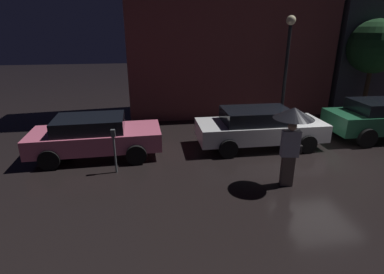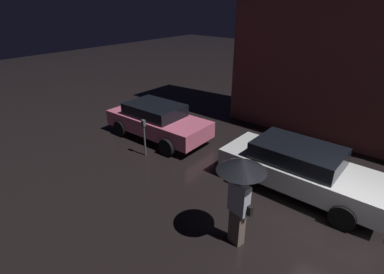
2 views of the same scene
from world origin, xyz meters
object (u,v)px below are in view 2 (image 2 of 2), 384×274
Objects in this scene: parked_car_white at (300,168)px; pedestrian_with_umbrella at (241,180)px; parked_car_pink at (157,120)px; parking_meter at (144,134)px.

pedestrian_with_umbrella reaches higher than parked_car_white.
parked_car_pink is 1.54m from parking_meter.
parked_car_white is 3.04m from pedestrian_with_umbrella.
pedestrian_with_umbrella is at bearing -29.08° from parked_car_pink.
parked_car_white is 3.35× the size of parking_meter.
parked_car_white is 2.06× the size of pedestrian_with_umbrella.
parking_meter is (-4.93, -1.41, 0.09)m from parked_car_white.
parked_car_white is at bearing -83.88° from pedestrian_with_umbrella.
pedestrian_with_umbrella is 1.62× the size of parking_meter.
parking_meter is at bearing -62.64° from parked_car_pink.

